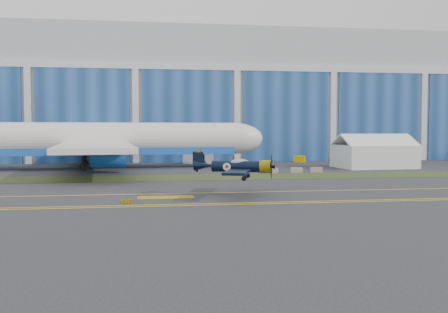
{
  "coord_description": "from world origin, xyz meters",
  "views": [
    {
      "loc": [
        -20.23,
        -64.27,
        7.43
      ],
      "look_at": [
        -10.26,
        1.08,
        3.84
      ],
      "focal_mm": 42.0,
      "sensor_mm": 36.0,
      "label": 1
    }
  ],
  "objects": [
    {
      "name": "ground",
      "position": [
        0.0,
        0.0,
        0.0
      ],
      "size": [
        260.0,
        260.0,
        0.0
      ],
      "primitive_type": "plane",
      "color": "#333438",
      "rests_on": "ground"
    },
    {
      "name": "guard_board_left",
      "position": [
        -22.0,
        -12.0,
        0.17
      ],
      "size": [
        1.2,
        0.15,
        0.35
      ],
      "primitive_type": "cube",
      "color": "yellow",
      "rests_on": "ground"
    },
    {
      "name": "edge_line_far",
      "position": [
        0.0,
        -13.5,
        0.01
      ],
      "size": [
        80.0,
        0.2,
        0.02
      ],
      "primitive_type": "cube",
      "color": "yellow",
      "rests_on": "ground"
    },
    {
      "name": "barrier_b",
      "position": [
        4.76,
        19.71,
        0.45
      ],
      "size": [
        2.01,
        0.64,
        0.9
      ],
      "primitive_type": "cube",
      "rotation": [
        0.0,
        0.0,
        -0.02
      ],
      "color": "gray",
      "rests_on": "ground"
    },
    {
      "name": "shipping_container",
      "position": [
        -9.09,
        45.14,
        1.38
      ],
      "size": [
        6.44,
        2.74,
        2.76
      ],
      "primitive_type": "cube",
      "rotation": [
        0.0,
        0.0,
        -0.03
      ],
      "color": "silver",
      "rests_on": "ground"
    },
    {
      "name": "hangar",
      "position": [
        0.0,
        71.79,
        14.96
      ],
      "size": [
        220.0,
        45.7,
        30.0
      ],
      "color": "silver",
      "rests_on": "ground"
    },
    {
      "name": "edge_line_near",
      "position": [
        0.0,
        -14.5,
        0.01
      ],
      "size": [
        80.0,
        0.2,
        0.02
      ],
      "primitive_type": "cube",
      "color": "yellow",
      "rests_on": "ground"
    },
    {
      "name": "tent",
      "position": [
        22.39,
        28.39,
        3.2
      ],
      "size": [
        14.27,
        10.78,
        6.4
      ],
      "rotation": [
        0.0,
        0.0,
        0.05
      ],
      "color": "white",
      "rests_on": "ground"
    },
    {
      "name": "warbird",
      "position": [
        -10.26,
        -7.92,
        3.24
      ],
      "size": [
        13.53,
        14.87,
        3.65
      ],
      "rotation": [
        0.0,
        0.0,
        -0.32
      ],
      "color": "black",
      "rests_on": "ground"
    },
    {
      "name": "barrier_a",
      "position": [
        0.44,
        19.05,
        0.45
      ],
      "size": [
        2.04,
        0.75,
        0.9
      ],
      "primitive_type": "cube",
      "rotation": [
        0.0,
        0.0,
        -0.08
      ],
      "color": "#9D8C91",
      "rests_on": "ground"
    },
    {
      "name": "tug",
      "position": [
        13.21,
        45.84,
        0.7
      ],
      "size": [
        2.79,
        2.31,
        1.4
      ],
      "primitive_type": "cube",
      "rotation": [
        0.0,
        0.0,
        -0.4
      ],
      "color": "#F5BB00",
      "rests_on": "ground"
    },
    {
      "name": "grass_median",
      "position": [
        0.0,
        14.0,
        0.02
      ],
      "size": [
        260.0,
        10.0,
        0.02
      ],
      "primitive_type": "cube",
      "color": "#475128",
      "rests_on": "ground"
    },
    {
      "name": "barrier_c",
      "position": [
        8.21,
        19.68,
        0.45
      ],
      "size": [
        2.06,
        0.85,
        0.9
      ],
      "primitive_type": "cube",
      "rotation": [
        0.0,
        0.0,
        -0.13
      ],
      "color": "gray",
      "rests_on": "ground"
    },
    {
      "name": "hold_short_ladder",
      "position": [
        -18.0,
        -8.1,
        0.01
      ],
      "size": [
        6.0,
        2.4,
        0.02
      ],
      "primitive_type": null,
      "color": "yellow",
      "rests_on": "ground"
    },
    {
      "name": "jetliner",
      "position": [
        -28.02,
        34.24,
        12.02
      ],
      "size": [
        73.48,
        63.91,
        24.04
      ],
      "rotation": [
        0.0,
        0.0,
        0.08
      ],
      "color": "white",
      "rests_on": "ground"
    },
    {
      "name": "taxiway_centreline",
      "position": [
        0.0,
        -5.0,
        0.01
      ],
      "size": [
        200.0,
        0.2,
        0.02
      ],
      "primitive_type": "cube",
      "color": "yellow",
      "rests_on": "ground"
    }
  ]
}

